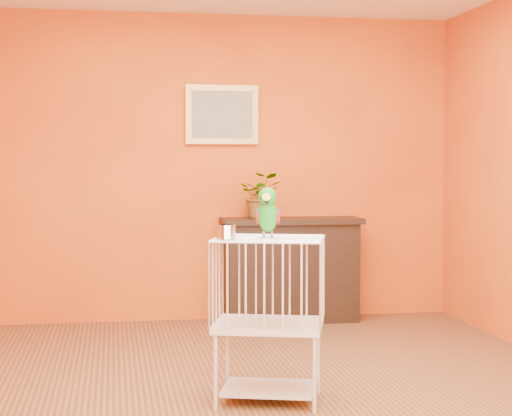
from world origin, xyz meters
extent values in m
plane|color=brown|center=(0.00, 0.00, 0.00)|extent=(4.50, 4.50, 0.00)
plane|color=orange|center=(0.00, 2.25, 1.30)|extent=(4.00, 0.00, 4.00)
plane|color=orange|center=(0.00, -2.25, 1.30)|extent=(4.00, 0.00, 4.00)
cube|color=black|center=(0.56, 2.05, 0.42)|extent=(1.11, 0.37, 0.83)
cube|color=black|center=(0.56, 2.05, 0.85)|extent=(1.18, 0.42, 0.05)
cube|color=black|center=(0.56, 1.88, 0.42)|extent=(0.77, 0.02, 0.42)
cube|color=maroon|center=(0.33, 2.00, 0.32)|extent=(0.05, 0.17, 0.26)
cube|color=#264522|center=(0.41, 2.00, 0.32)|extent=(0.05, 0.17, 0.26)
cube|color=maroon|center=(0.49, 2.00, 0.32)|extent=(0.05, 0.17, 0.26)
cube|color=#264522|center=(0.58, 2.00, 0.32)|extent=(0.05, 0.17, 0.26)
cube|color=maroon|center=(0.68, 2.00, 0.32)|extent=(0.05, 0.17, 0.26)
imported|color=#26722D|center=(0.31, 2.02, 1.03)|extent=(0.45, 0.47, 0.30)
cube|color=gold|center=(0.00, 2.22, 1.75)|extent=(0.62, 0.03, 0.50)
cube|color=gray|center=(0.00, 2.21, 1.75)|extent=(0.52, 0.01, 0.40)
cube|color=silver|center=(-0.07, -0.33, 0.07)|extent=(0.60, 0.52, 0.02)
cube|color=silver|center=(-0.07, -0.33, 0.43)|extent=(0.70, 0.61, 0.04)
cube|color=silver|center=(-0.07, -0.33, 0.92)|extent=(0.70, 0.61, 0.01)
cylinder|color=silver|center=(-0.38, -0.46, 0.21)|extent=(0.02, 0.02, 0.41)
cylinder|color=silver|center=(0.13, -0.61, 0.21)|extent=(0.02, 0.02, 0.41)
cylinder|color=silver|center=(-0.26, -0.06, 0.21)|extent=(0.02, 0.02, 0.41)
cylinder|color=silver|center=(0.25, -0.21, 0.21)|extent=(0.02, 0.02, 0.41)
cylinder|color=silver|center=(-0.32, -0.42, 0.97)|extent=(0.11, 0.11, 0.08)
cylinder|color=#59544C|center=(-0.09, -0.34, 0.94)|extent=(0.01, 0.01, 0.04)
cylinder|color=#59544C|center=(-0.05, -0.35, 0.94)|extent=(0.01, 0.01, 0.04)
ellipsoid|color=#0A891F|center=(-0.07, -0.34, 1.05)|extent=(0.15, 0.18, 0.20)
ellipsoid|color=#0A891F|center=(-0.08, -0.38, 1.16)|extent=(0.12, 0.13, 0.10)
cone|color=#FFAE15|center=(-0.09, -0.42, 1.14)|extent=(0.06, 0.08, 0.07)
cone|color=black|center=(-0.09, -0.41, 1.13)|extent=(0.03, 0.03, 0.03)
sphere|color=black|center=(-0.12, -0.38, 1.17)|extent=(0.01, 0.01, 0.01)
sphere|color=black|center=(-0.05, -0.40, 1.17)|extent=(0.01, 0.01, 0.01)
ellipsoid|color=#A50C0C|center=(-0.12, -0.32, 1.04)|extent=(0.04, 0.06, 0.07)
ellipsoid|color=navy|center=(-0.02, -0.35, 1.04)|extent=(0.04, 0.06, 0.07)
cone|color=#0A891F|center=(-0.06, -0.28, 0.98)|extent=(0.10, 0.15, 0.11)
camera|label=1|loc=(-0.92, -5.00, 1.34)|focal=60.00mm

